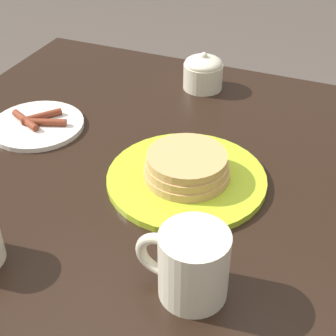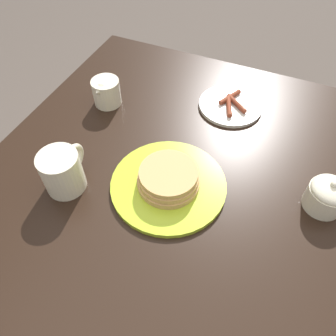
{
  "view_description": "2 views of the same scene",
  "coord_description": "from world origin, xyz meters",
  "px_view_note": "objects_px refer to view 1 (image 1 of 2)",
  "views": [
    {
      "loc": [
        -0.23,
        0.66,
        1.31
      ],
      "look_at": [
        0.04,
        0.01,
        0.8
      ],
      "focal_mm": 55.0,
      "sensor_mm": 36.0,
      "label": 1
    },
    {
      "loc": [
        -0.41,
        -0.18,
        1.41
      ],
      "look_at": [
        0.04,
        0.01,
        0.8
      ],
      "focal_mm": 35.0,
      "sensor_mm": 36.0,
      "label": 2
    }
  ],
  "objects_px": {
    "pancake_plate": "(186,173)",
    "side_plate_bacon": "(37,125)",
    "sugar_bowl": "(203,72)",
    "coffee_mug": "(191,264)"
  },
  "relations": [
    {
      "from": "pancake_plate",
      "to": "side_plate_bacon",
      "type": "xyz_separation_m",
      "value": [
        0.34,
        -0.06,
        -0.01
      ]
    },
    {
      "from": "sugar_bowl",
      "to": "side_plate_bacon",
      "type": "bearing_deg",
      "value": 49.29
    },
    {
      "from": "side_plate_bacon",
      "to": "coffee_mug",
      "type": "xyz_separation_m",
      "value": [
        -0.43,
        0.28,
        0.05
      ]
    },
    {
      "from": "side_plate_bacon",
      "to": "sugar_bowl",
      "type": "height_order",
      "value": "sugar_bowl"
    },
    {
      "from": "sugar_bowl",
      "to": "coffee_mug",
      "type": "bearing_deg",
      "value": 107.75
    },
    {
      "from": "coffee_mug",
      "to": "sugar_bowl",
      "type": "bearing_deg",
      "value": -72.25
    },
    {
      "from": "pancake_plate",
      "to": "side_plate_bacon",
      "type": "height_order",
      "value": "pancake_plate"
    },
    {
      "from": "side_plate_bacon",
      "to": "coffee_mug",
      "type": "distance_m",
      "value": 0.51
    },
    {
      "from": "side_plate_bacon",
      "to": "coffee_mug",
      "type": "bearing_deg",
      "value": 147.26
    },
    {
      "from": "side_plate_bacon",
      "to": "coffee_mug",
      "type": "height_order",
      "value": "coffee_mug"
    }
  ]
}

